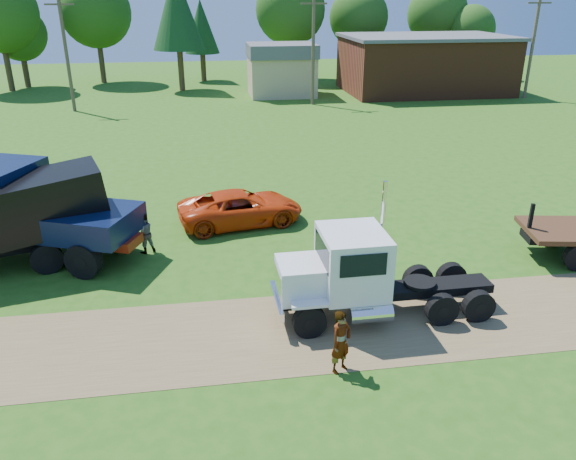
{
  "coord_description": "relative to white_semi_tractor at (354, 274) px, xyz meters",
  "views": [
    {
      "loc": [
        -3.64,
        -13.66,
        9.11
      ],
      "look_at": [
        -0.96,
        3.76,
        1.6
      ],
      "focal_mm": 35.0,
      "sensor_mm": 36.0,
      "label": 1
    }
  ],
  "objects": [
    {
      "name": "tan_shed",
      "position": [
        3.45,
        39.37,
        1.04
      ],
      "size": [
        6.2,
        5.4,
        4.7
      ],
      "color": "tan",
      "rests_on": "ground"
    },
    {
      "name": "black_dump_truck",
      "position": [
        -11.3,
        4.99,
        0.5
      ],
      "size": [
        8.07,
        4.45,
        3.43
      ],
      "rotation": [
        0.0,
        0.0,
        0.29
      ],
      "color": "black",
      "rests_on": "ground"
    },
    {
      "name": "dirt_track",
      "position": [
        -0.55,
        -0.63,
        -1.38
      ],
      "size": [
        120.0,
        4.2,
        0.01
      ],
      "primitive_type": "cube",
      "color": "brown",
      "rests_on": "ground"
    },
    {
      "name": "spectator_a",
      "position": [
        -1.02,
        -2.61,
        -0.52
      ],
      "size": [
        0.76,
        0.7,
        1.75
      ],
      "primitive_type": "imported",
      "rotation": [
        0.0,
        0.0,
        0.59
      ],
      "color": "#999999",
      "rests_on": "ground"
    },
    {
      "name": "white_semi_tractor",
      "position": [
        0.0,
        0.0,
        0.0
      ],
      "size": [
        6.76,
        2.45,
        4.07
      ],
      "rotation": [
        0.0,
        0.0,
        0.01
      ],
      "color": "black",
      "rests_on": "ground"
    },
    {
      "name": "spectator_b",
      "position": [
        -6.6,
        5.55,
        -0.61
      ],
      "size": [
        0.94,
        0.86,
        1.56
      ],
      "primitive_type": "imported",
      "rotation": [
        0.0,
        0.0,
        3.58
      ],
      "color": "#999999",
      "rests_on": "ground"
    },
    {
      "name": "tree_row",
      "position": [
        -0.78,
        48.76,
        5.4
      ],
      "size": [
        55.18,
        13.08,
        11.25
      ],
      "color": "#352316",
      "rests_on": "ground"
    },
    {
      "name": "navy_truck",
      "position": [
        -10.88,
        6.05,
        0.37
      ],
      "size": [
        8.04,
        5.34,
        3.44
      ],
      "rotation": [
        0.0,
        0.0,
        -0.39
      ],
      "color": "maroon",
      "rests_on": "ground"
    },
    {
      "name": "ground",
      "position": [
        -0.55,
        -0.63,
        -1.39
      ],
      "size": [
        140.0,
        140.0,
        0.0
      ],
      "primitive_type": "plane",
      "color": "#2A5612",
      "rests_on": "ground"
    },
    {
      "name": "utility_poles",
      "position": [
        5.45,
        34.37,
        3.32
      ],
      "size": [
        42.2,
        0.28,
        9.0
      ],
      "color": "brown",
      "rests_on": "ground"
    },
    {
      "name": "brick_building",
      "position": [
        17.45,
        39.37,
        1.27
      ],
      "size": [
        15.4,
        10.4,
        5.3
      ],
      "color": "brown",
      "rests_on": "ground"
    },
    {
      "name": "orange_pickup",
      "position": [
        -2.8,
        7.83,
        -0.67
      ],
      "size": [
        5.54,
        3.31,
        1.44
      ],
      "primitive_type": "imported",
      "rotation": [
        0.0,
        0.0,
        1.76
      ],
      "color": "red",
      "rests_on": "ground"
    }
  ]
}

